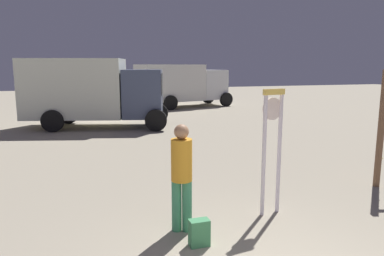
% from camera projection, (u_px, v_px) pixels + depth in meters
% --- Properties ---
extents(standing_clock, '(0.43, 0.15, 2.26)m').
position_uv_depth(standing_clock, '(272.00, 139.00, 6.34)').
color(standing_clock, silver).
rests_on(standing_clock, ground_plane).
extents(person_near_clock, '(0.34, 0.34, 1.75)m').
position_uv_depth(person_near_clock, '(182.00, 173.00, 5.70)').
color(person_near_clock, '#3F8A61').
rests_on(person_near_clock, ground_plane).
extents(backpack, '(0.30, 0.22, 0.40)m').
position_uv_depth(backpack, '(199.00, 233.00, 5.35)').
color(backpack, '#418B57').
rests_on(backpack, ground_plane).
extents(box_truck_near, '(6.42, 3.77, 2.96)m').
position_uv_depth(box_truck_near, '(91.00, 90.00, 15.52)').
color(box_truck_near, silver).
rests_on(box_truck_near, ground_plane).
extents(box_truck_far, '(6.50, 3.65, 2.74)m').
position_uv_depth(box_truck_far, '(181.00, 84.00, 23.30)').
color(box_truck_far, silver).
rests_on(box_truck_far, ground_plane).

